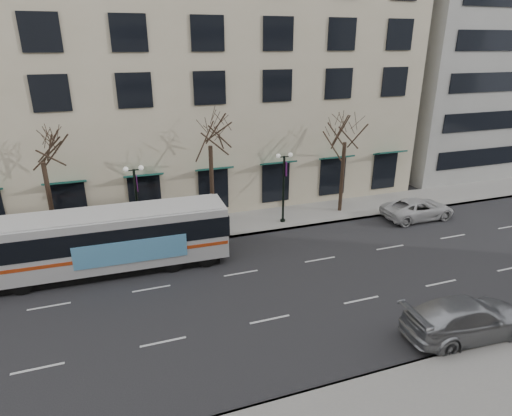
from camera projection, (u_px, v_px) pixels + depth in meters
name	position (u px, v px, depth m)	size (l,w,h in m)	color
ground	(254.00, 294.00, 22.27)	(160.00, 160.00, 0.00)	black
sidewalk_far	(279.00, 218.00, 31.70)	(80.00, 4.00, 0.15)	gray
building_hotel	(150.00, 46.00, 35.82)	(40.00, 20.00, 24.00)	#C1B593
tree_far_left	(40.00, 146.00, 24.54)	(3.60, 3.60, 8.34)	black
tree_far_mid	(210.00, 131.00, 27.52)	(3.60, 3.60, 8.55)	black
tree_far_right	(346.00, 129.00, 30.75)	(3.60, 3.60, 8.06)	black
lamp_post_left	(137.00, 201.00, 26.90)	(1.22, 0.45, 5.21)	black
lamp_post_right	(284.00, 185.00, 29.96)	(1.22, 0.45, 5.21)	black
city_bus	(112.00, 239.00, 24.02)	(13.20, 3.21, 3.56)	silver
silver_car	(468.00, 318.00, 18.90)	(2.43, 5.98, 1.74)	#9D9FA4
white_pickup	(418.00, 209.00, 31.63)	(2.51, 5.43, 1.51)	silver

